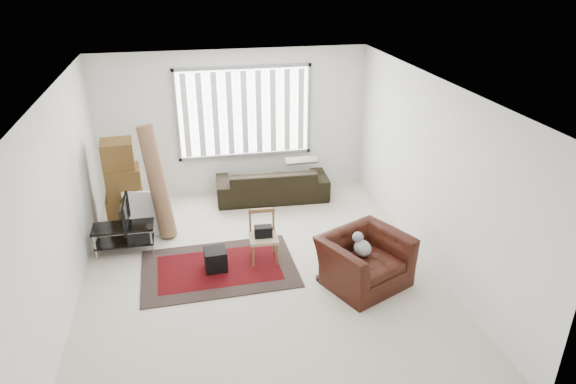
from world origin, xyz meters
name	(u,v)px	position (x,y,z in m)	size (l,w,h in m)	color
room	(254,146)	(0.03, 0.51, 1.76)	(6.00, 6.02, 2.71)	beige
persian_rug	(219,268)	(-0.58, 0.22, 0.01)	(2.26, 1.54, 0.02)	black
tv_stand	(124,233)	(-1.95, 1.00, 0.33)	(0.91, 0.41, 0.45)	black
tv	(121,214)	(-1.95, 1.00, 0.66)	(0.73, 0.10, 0.42)	black
subwoofer	(216,259)	(-0.62, 0.21, 0.17)	(0.31, 0.31, 0.31)	black
moving_boxes	(123,187)	(-1.98, 1.93, 0.70)	(0.65, 0.60, 1.49)	brown
white_flatpack	(142,213)	(-1.70, 1.53, 0.37)	(0.58, 0.08, 0.74)	silver
rolled_rug	(157,182)	(-1.40, 1.49, 0.92)	(0.27, 0.27, 1.82)	brown
sofa	(272,179)	(0.62, 2.45, 0.40)	(2.07, 0.90, 0.80)	black
side_chair	(263,235)	(0.11, 0.34, 0.43)	(0.44, 0.44, 0.78)	#978063
armchair	(365,257)	(1.38, -0.54, 0.41)	(1.41, 1.34, 0.82)	black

